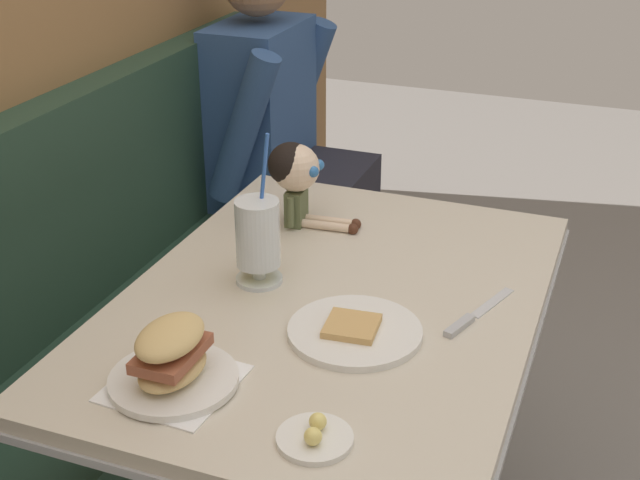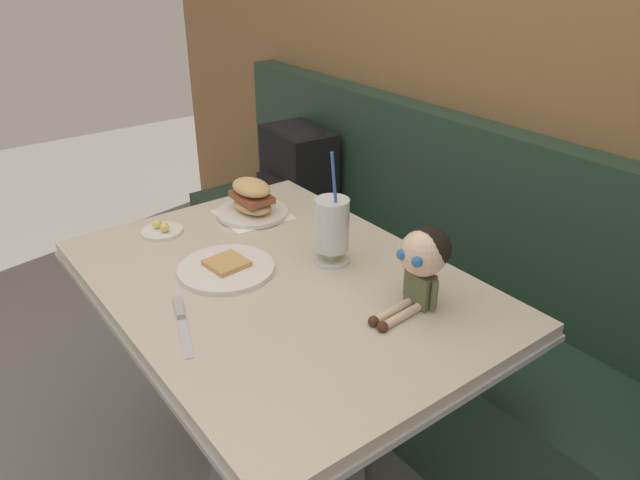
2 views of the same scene
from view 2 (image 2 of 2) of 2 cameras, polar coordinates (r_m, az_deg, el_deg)
The scene contains 10 objects.
wood_panel_wall at distance 1.95m, azimuth 18.47°, elevation 16.38°, with size 4.40×0.08×2.40m, color olive.
booth_bench at distance 2.11m, azimuth 11.07°, elevation -7.99°, with size 2.60×0.48×1.00m.
diner_table at distance 1.64m, azimuth -3.59°, elevation -9.60°, with size 1.11×0.81×0.74m.
toast_plate at distance 1.57m, azimuth -8.90°, elevation -2.66°, with size 0.25×0.25×0.03m.
milkshake_glass at distance 1.55m, azimuth 1.15°, elevation 1.20°, with size 0.10×0.10×0.32m.
sandwich_plate at distance 1.86m, azimuth -6.48°, elevation 3.65°, with size 0.22×0.22×0.12m.
butter_saucer at distance 1.81m, azimuth -14.81°, elevation 0.93°, with size 0.12×0.12×0.04m.
butter_knife at distance 1.41m, azimuth -13.13°, elevation -7.02°, with size 0.23×0.09×0.01m.
seated_doll at distance 1.38m, azimuth 9.78°, elevation -1.61°, with size 0.12×0.22×0.20m.
backpack at distance 2.46m, azimuth -2.19°, elevation 6.61°, with size 0.31×0.26×0.41m.
Camera 2 is at (1.10, -0.53, 1.52)m, focal length 33.64 mm.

